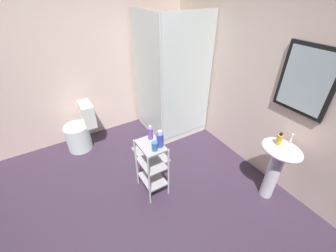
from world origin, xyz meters
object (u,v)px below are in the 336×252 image
(shower_stall, at_px, (169,107))
(rinse_cup, at_px, (155,146))
(shampoo_bottle_blue, at_px, (160,140))
(bath_mat, at_px, (150,154))
(conditioner_bottle_purple, at_px, (150,133))
(toilet, at_px, (81,131))
(pedestal_sink, at_px, (278,161))
(storage_cart, at_px, (152,164))
(hand_soap_bottle, at_px, (279,139))

(shower_stall, bearing_deg, rinse_cup, -37.78)
(shower_stall, relative_size, rinse_cup, 18.58)
(shampoo_bottle_blue, xyz_separation_m, bath_mat, (-0.69, 0.20, -0.82))
(shampoo_bottle_blue, relative_size, conditioner_bottle_purple, 1.17)
(bath_mat, bearing_deg, toilet, -131.48)
(conditioner_bottle_purple, relative_size, bath_mat, 0.29)
(rinse_cup, distance_m, bath_mat, 1.10)
(pedestal_sink, relative_size, storage_cart, 1.09)
(pedestal_sink, relative_size, rinse_cup, 7.53)
(storage_cart, relative_size, shampoo_bottle_blue, 3.60)
(conditioner_bottle_purple, xyz_separation_m, bath_mat, (-0.51, 0.22, -0.81))
(hand_soap_bottle, bearing_deg, pedestal_sink, 31.90)
(pedestal_sink, xyz_separation_m, shampoo_bottle_blue, (-0.76, -1.12, 0.25))
(pedestal_sink, distance_m, storage_cart, 1.47)
(toilet, distance_m, bath_mat, 1.17)
(shower_stall, height_order, storage_cart, shower_stall)
(pedestal_sink, bearing_deg, toilet, -141.24)
(shower_stall, xyz_separation_m, storage_cart, (1.07, -0.91, -0.03))
(storage_cart, bearing_deg, toilet, -157.45)
(storage_cart, bearing_deg, conditioner_bottle_purple, 152.99)
(hand_soap_bottle, bearing_deg, conditioner_bottle_purple, -128.70)
(toilet, distance_m, shampoo_bottle_blue, 1.66)
(shower_stall, relative_size, conditioner_bottle_purple, 11.37)
(shampoo_bottle_blue, bearing_deg, pedestal_sink, 55.76)
(shower_stall, distance_m, storage_cart, 1.41)
(conditioner_bottle_purple, distance_m, bath_mat, 0.98)
(hand_soap_bottle, height_order, shampoo_bottle_blue, hand_soap_bottle)
(hand_soap_bottle, distance_m, bath_mat, 1.87)
(toilet, xyz_separation_m, shampoo_bottle_blue, (1.44, 0.65, 0.52))
(shampoo_bottle_blue, bearing_deg, conditioner_bottle_purple, -171.05)
(toilet, relative_size, shampoo_bottle_blue, 3.69)
(pedestal_sink, relative_size, bath_mat, 1.35)
(storage_cart, distance_m, shampoo_bottle_blue, 0.41)
(shampoo_bottle_blue, bearing_deg, storage_cart, -132.26)
(pedestal_sink, distance_m, toilet, 2.83)
(toilet, distance_m, storage_cart, 1.48)
(pedestal_sink, relative_size, conditioner_bottle_purple, 4.61)
(pedestal_sink, relative_size, hand_soap_bottle, 5.71)
(rinse_cup, bearing_deg, hand_soap_bottle, 59.91)
(shower_stall, height_order, toilet, shower_stall)
(shower_stall, bearing_deg, pedestal_sink, 8.62)
(storage_cart, xyz_separation_m, bath_mat, (-0.62, 0.28, -0.43))
(storage_cart, xyz_separation_m, hand_soap_bottle, (0.79, 1.17, 0.44))
(storage_cart, height_order, conditioner_bottle_purple, conditioner_bottle_purple)
(storage_cart, distance_m, conditioner_bottle_purple, 0.40)
(storage_cart, height_order, rinse_cup, rinse_cup)
(conditioner_bottle_purple, xyz_separation_m, rinse_cup, (0.21, -0.06, -0.02))
(shampoo_bottle_blue, distance_m, bath_mat, 1.09)
(toilet, bearing_deg, rinse_cup, 20.90)
(bath_mat, bearing_deg, shampoo_bottle_blue, -15.73)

